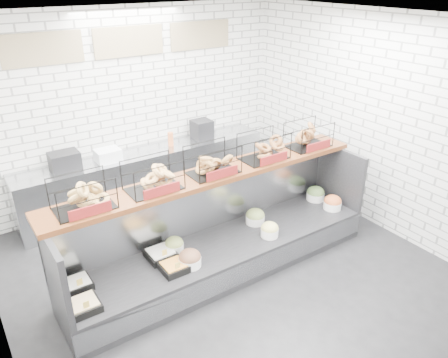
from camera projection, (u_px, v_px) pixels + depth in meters
ground at (237, 281)px, 5.32m from camera, size 5.50×5.50×0.00m
room_shell at (208, 106)px, 4.88m from camera, size 5.02×5.51×3.01m
display_case at (222, 245)px, 5.44m from camera, size 4.00×0.90×1.20m
bagel_shelf at (212, 163)px, 5.11m from camera, size 4.10×0.50×0.40m
prep_counter at (148, 176)px, 6.93m from camera, size 4.00×0.60×1.20m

